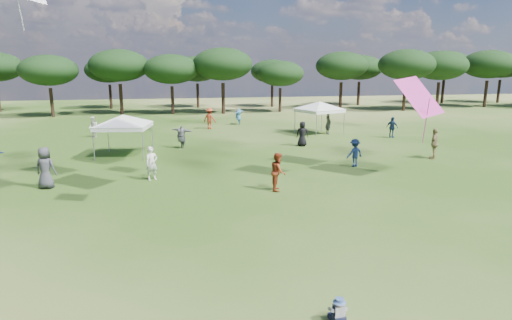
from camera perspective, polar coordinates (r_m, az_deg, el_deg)
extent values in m
cylinder|color=black|center=(51.97, -25.57, 6.91)|extent=(0.36, 0.36, 3.14)
ellipsoid|color=black|center=(51.82, -25.93, 10.71)|extent=(6.11, 6.11, 3.29)
cylinder|color=black|center=(52.18, -17.53, 7.74)|extent=(0.40, 0.40, 3.46)
ellipsoid|color=black|center=(52.05, -17.81, 11.91)|extent=(6.73, 6.73, 3.63)
cylinder|color=black|center=(50.71, -11.07, 7.81)|extent=(0.37, 0.37, 3.21)
ellipsoid|color=black|center=(50.56, -11.24, 11.80)|extent=(6.24, 6.24, 3.36)
cylinder|color=black|center=(50.60, -4.39, 8.19)|extent=(0.41, 0.41, 3.56)
ellipsoid|color=black|center=(50.47, -4.47, 12.63)|extent=(6.91, 6.91, 3.73)
cylinder|color=black|center=(52.23, 3.22, 7.97)|extent=(0.33, 0.33, 2.88)
ellipsoid|color=black|center=(52.09, 3.26, 11.44)|extent=(5.60, 5.60, 3.02)
cylinder|color=black|center=(57.31, 11.21, 8.42)|extent=(0.39, 0.39, 3.44)
ellipsoid|color=black|center=(57.19, 11.37, 12.21)|extent=(6.69, 6.69, 3.60)
cylinder|color=black|center=(56.81, 19.17, 7.99)|extent=(0.40, 0.40, 3.53)
ellipsoid|color=black|center=(56.69, 19.45, 11.91)|extent=(6.86, 6.86, 3.70)
cylinder|color=black|center=(59.74, 23.05, 7.85)|extent=(0.40, 0.40, 3.47)
ellipsoid|color=black|center=(59.63, 23.36, 11.49)|extent=(6.74, 6.74, 3.63)
cylinder|color=black|center=(66.46, 28.28, 7.77)|extent=(0.41, 0.41, 3.57)
ellipsoid|color=black|center=(66.36, 28.63, 11.14)|extent=(6.94, 6.94, 3.74)
cylinder|color=black|center=(59.88, -18.81, 8.01)|extent=(0.36, 0.36, 3.11)
ellipsoid|color=black|center=(59.75, -19.05, 11.28)|extent=(6.05, 6.05, 3.26)
cylinder|color=black|center=(58.69, -7.76, 8.51)|extent=(0.37, 0.37, 3.20)
ellipsoid|color=black|center=(58.57, -7.87, 11.95)|extent=(6.21, 6.21, 3.35)
cylinder|color=black|center=(58.99, 2.16, 8.53)|extent=(0.34, 0.34, 2.99)
ellipsoid|color=black|center=(58.87, 2.18, 11.73)|extent=(5.81, 5.81, 3.13)
cylinder|color=black|center=(63.54, 13.50, 8.62)|extent=(0.38, 0.38, 3.31)
ellipsoid|color=black|center=(63.42, 13.67, 11.90)|extent=(6.43, 6.43, 3.47)
cylinder|color=black|center=(70.63, 23.64, 8.41)|extent=(0.42, 0.42, 3.64)
ellipsoid|color=black|center=(70.54, 23.93, 11.65)|extent=(7.06, 7.06, 3.81)
cylinder|color=black|center=(75.70, 29.63, 7.97)|extent=(0.40, 0.40, 3.46)
ellipsoid|color=black|center=(75.61, 29.94, 10.84)|extent=(6.72, 6.72, 3.62)
cylinder|color=gray|center=(26.71, -20.85, 1.88)|extent=(0.06, 0.06, 1.88)
cylinder|color=gray|center=(25.93, -14.87, 1.99)|extent=(0.06, 0.06, 1.88)
cylinder|color=gray|center=(29.38, -19.11, 2.90)|extent=(0.06, 0.06, 1.88)
cylinder|color=gray|center=(28.68, -13.65, 3.01)|extent=(0.06, 0.06, 1.88)
cube|color=white|center=(27.51, -17.24, 4.30)|extent=(3.45, 3.45, 0.25)
pyramid|color=white|center=(27.42, -17.33, 5.80)|extent=(6.06, 6.06, 0.60)
cylinder|color=gray|center=(33.45, 8.05, 4.62)|extent=(0.06, 0.06, 1.98)
cylinder|color=gray|center=(35.28, 11.65, 4.89)|extent=(0.06, 0.06, 1.98)
cylinder|color=gray|center=(35.67, 5.20, 5.17)|extent=(0.06, 0.06, 1.98)
cylinder|color=gray|center=(37.39, 8.72, 5.41)|extent=(0.06, 0.06, 1.98)
cube|color=white|center=(35.31, 8.45, 6.55)|extent=(3.82, 3.82, 0.25)
pyramid|color=white|center=(35.25, 8.49, 7.72)|extent=(5.73, 5.73, 0.60)
cube|color=black|center=(9.98, 10.96, -20.14)|extent=(0.26, 0.26, 0.19)
cube|color=black|center=(10.12, 10.03, -19.93)|extent=(0.10, 0.23, 0.10)
cube|color=black|center=(10.18, 10.97, -19.75)|extent=(0.10, 0.23, 0.10)
cube|color=white|center=(9.87, 11.01, -19.10)|extent=(0.25, 0.18, 0.25)
cylinder|color=white|center=(9.87, 9.98, -19.07)|extent=(0.09, 0.24, 0.15)
cylinder|color=white|center=(9.98, 11.69, -18.75)|extent=(0.09, 0.24, 0.15)
sphere|color=#E0B293|center=(9.79, 11.05, -18.25)|extent=(0.17, 0.17, 0.17)
cone|color=#4A70AE|center=(9.77, 11.06, -18.05)|extent=(0.28, 0.28, 0.03)
cylinder|color=#4A70AE|center=(9.75, 11.07, -17.85)|extent=(0.19, 0.19, 0.07)
imported|color=silver|center=(35.68, -20.88, 4.13)|extent=(0.95, 1.00, 1.63)
imported|color=#444549|center=(29.26, -9.90, 3.03)|extent=(1.72, 1.72, 1.55)
imported|color=#16284E|center=(24.16, 13.02, 0.94)|extent=(1.12, 0.83, 1.55)
imported|color=#34343A|center=(21.49, -26.29, -0.95)|extent=(1.07, 0.86, 1.91)
imported|color=#162A4E|center=(34.86, 17.71, 4.17)|extent=(0.86, 1.01, 1.62)
imported|color=black|center=(29.85, 6.20, 3.49)|extent=(0.99, 0.84, 1.72)
imported|color=#2B5C82|center=(40.88, -2.35, 5.82)|extent=(1.41, 1.92, 1.56)
imported|color=maroon|center=(19.03, 2.97, -1.55)|extent=(0.84, 0.97, 1.71)
imported|color=beige|center=(21.36, -13.74, -0.43)|extent=(0.71, 0.61, 1.65)
imported|color=#973119|center=(38.10, -6.19, 5.52)|extent=(1.38, 1.29, 1.88)
imported|color=olive|center=(27.66, 22.70, 2.03)|extent=(1.07, 1.09, 1.84)
imported|color=#2F2F34|center=(35.52, 9.60, 4.95)|extent=(0.50, 0.72, 1.90)
plane|color=#B42D80|center=(22.44, 20.93, 7.92)|extent=(3.00, 2.41, 1.97)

